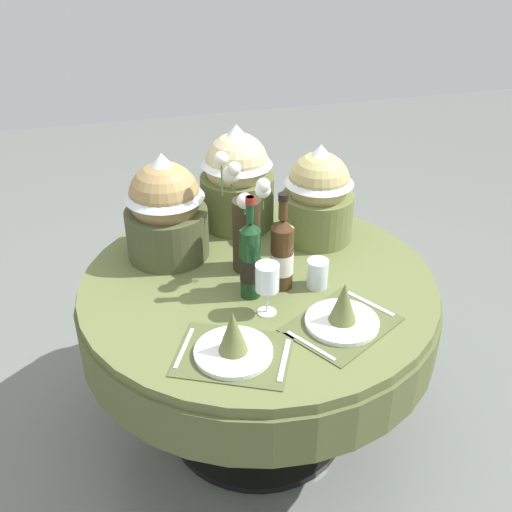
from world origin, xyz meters
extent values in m
plane|color=slate|center=(0.00, 0.00, 0.00)|extent=(8.00, 8.00, 0.00)
cylinder|color=#5B6638|center=(0.00, 0.00, 0.70)|extent=(1.28, 1.28, 0.04)
cylinder|color=#545D33|center=(0.00, 0.00, 0.59)|extent=(1.31, 1.31, 0.19)
cylinder|color=black|center=(0.00, 0.00, 0.36)|extent=(0.12, 0.12, 0.65)
cylinder|color=black|center=(0.00, 0.00, 0.01)|extent=(0.72, 0.72, 0.03)
cube|color=#4E562F|center=(-0.18, -0.38, 0.72)|extent=(0.42, 0.38, 0.00)
cylinder|color=white|center=(-0.18, -0.38, 0.73)|extent=(0.24, 0.24, 0.02)
cone|color=#606B38|center=(-0.18, -0.38, 0.81)|extent=(0.09, 0.09, 0.14)
cube|color=silver|center=(-0.32, -0.32, 0.73)|extent=(0.09, 0.18, 0.00)
cube|color=silver|center=(-0.04, -0.45, 0.73)|extent=(0.09, 0.18, 0.00)
cube|color=#4E562F|center=(0.19, -0.33, 0.72)|extent=(0.43, 0.40, 0.00)
cylinder|color=white|center=(0.19, -0.33, 0.73)|extent=(0.24, 0.24, 0.02)
cone|color=#606B38|center=(0.19, -0.33, 0.81)|extent=(0.09, 0.09, 0.14)
cube|color=silver|center=(0.06, -0.40, 0.73)|extent=(0.11, 0.17, 0.00)
cube|color=silver|center=(0.33, -0.25, 0.73)|extent=(0.11, 0.17, 0.00)
cylinder|color=#332819|center=(-0.02, 0.09, 0.86)|extent=(0.10, 0.10, 0.28)
sphere|color=white|center=(-0.09, 0.14, 1.14)|extent=(0.05, 0.05, 0.05)
cylinder|color=#4C7038|center=(-0.09, 0.14, 1.06)|extent=(0.01, 0.01, 0.12)
sphere|color=white|center=(0.02, 0.01, 1.09)|extent=(0.05, 0.05, 0.05)
cylinder|color=#4C7038|center=(0.02, 0.01, 1.04)|extent=(0.01, 0.01, 0.08)
sphere|color=white|center=(-0.05, -0.01, 1.05)|extent=(0.05, 0.05, 0.05)
cylinder|color=#4C7038|center=(-0.05, -0.01, 1.02)|extent=(0.01, 0.01, 0.03)
sphere|color=white|center=(0.02, 0.02, 1.06)|extent=(0.05, 0.05, 0.05)
cylinder|color=#4C7038|center=(0.02, 0.02, 1.02)|extent=(0.01, 0.01, 0.05)
sphere|color=white|center=(-0.05, 0.18, 1.06)|extent=(0.07, 0.07, 0.07)
cylinder|color=#4C7038|center=(-0.05, 0.18, 1.02)|extent=(0.01, 0.01, 0.04)
sphere|color=white|center=(-0.05, 0.16, 1.09)|extent=(0.05, 0.05, 0.05)
cylinder|color=#4C7038|center=(-0.05, 0.16, 1.04)|extent=(0.01, 0.01, 0.08)
cylinder|color=#422814|center=(0.07, -0.06, 0.84)|extent=(0.08, 0.08, 0.23)
cylinder|color=silver|center=(0.07, -0.06, 0.82)|extent=(0.08, 0.08, 0.08)
cone|color=#422814|center=(0.07, -0.06, 0.97)|extent=(0.08, 0.08, 0.04)
cylinder|color=#422814|center=(0.07, -0.06, 1.04)|extent=(0.03, 0.03, 0.09)
cylinder|color=black|center=(0.07, -0.06, 1.07)|extent=(0.03, 0.03, 0.02)
cylinder|color=#143819|center=(-0.05, -0.09, 0.85)|extent=(0.07, 0.07, 0.25)
cylinder|color=black|center=(-0.05, -0.09, 0.83)|extent=(0.07, 0.07, 0.09)
cone|color=#143819|center=(-0.05, -0.09, 0.99)|extent=(0.07, 0.07, 0.03)
cylinder|color=#143819|center=(-0.05, -0.09, 1.05)|extent=(0.03, 0.03, 0.09)
cylinder|color=maroon|center=(-0.05, -0.09, 1.08)|extent=(0.03, 0.03, 0.02)
cylinder|color=silver|center=(-0.02, -0.20, 0.72)|extent=(0.06, 0.06, 0.00)
cylinder|color=silver|center=(-0.02, -0.20, 0.77)|extent=(0.01, 0.01, 0.09)
cylinder|color=silver|center=(-0.02, -0.20, 0.86)|extent=(0.08, 0.08, 0.09)
cylinder|color=silver|center=(0.19, -0.09, 0.77)|extent=(0.08, 0.08, 0.11)
cylinder|color=#474C2D|center=(-0.29, 0.26, 0.81)|extent=(0.31, 0.31, 0.19)
sphere|color=#9E7F4C|center=(-0.29, 0.26, 0.96)|extent=(0.26, 0.26, 0.26)
cone|color=silver|center=(-0.29, 0.26, 1.05)|extent=(0.29, 0.29, 0.17)
cylinder|color=#566033|center=(0.03, 0.44, 0.83)|extent=(0.30, 0.30, 0.21)
sphere|color=#C6B784|center=(0.03, 0.44, 0.98)|extent=(0.26, 0.26, 0.26)
cone|color=silver|center=(0.03, 0.44, 1.07)|extent=(0.29, 0.29, 0.17)
cylinder|color=olive|center=(0.31, 0.24, 0.81)|extent=(0.28, 0.28, 0.19)
sphere|color=tan|center=(0.31, 0.24, 0.96)|extent=(0.24, 0.24, 0.24)
cone|color=silver|center=(0.31, 0.24, 1.04)|extent=(0.27, 0.27, 0.16)
camera|label=1|loc=(-0.48, -1.78, 1.95)|focal=43.12mm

